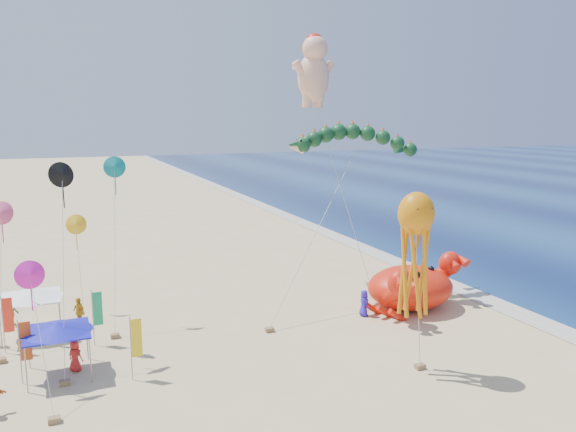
% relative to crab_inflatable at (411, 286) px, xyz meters
% --- Properties ---
extents(ground, '(320.00, 320.00, 0.00)m').
position_rel_crab_inflatable_xyz_m(ground, '(-6.14, -0.37, -1.53)').
color(ground, '#D1B784').
rests_on(ground, ground).
extents(foam_strip, '(320.00, 320.00, 0.00)m').
position_rel_crab_inflatable_xyz_m(foam_strip, '(5.86, -0.37, -1.52)').
color(foam_strip, silver).
rests_on(foam_strip, ground).
extents(crab_inflatable, '(7.93, 6.81, 3.48)m').
position_rel_crab_inflatable_xyz_m(crab_inflatable, '(0.00, 0.00, 0.00)').
color(crab_inflatable, red).
rests_on(crab_inflatable, ground).
extents(dragon_kite, '(13.49, 6.53, 11.72)m').
position_rel_crab_inflatable_xyz_m(dragon_kite, '(-1.74, 5.03, 9.10)').
color(dragon_kite, '#0F381C').
rests_on(dragon_kite, ground).
extents(cherub_kite, '(4.67, 4.64, 18.53)m').
position_rel_crab_inflatable_xyz_m(cherub_kite, '(-3.10, 8.80, 14.48)').
color(cherub_kite, '#FFBA9B').
rests_on(cherub_kite, ground).
extents(octopus_kite, '(1.81, 1.63, 9.02)m').
position_rel_crab_inflatable_xyz_m(octopus_kite, '(-5.44, -7.81, 4.92)').
color(octopus_kite, orange).
rests_on(octopus_kite, ground).
extents(canopy_blue, '(3.33, 3.33, 2.71)m').
position_rel_crab_inflatable_xyz_m(canopy_blue, '(-21.65, -1.64, 0.91)').
color(canopy_blue, gray).
rests_on(canopy_blue, ground).
extents(canopy_white, '(3.58, 3.58, 2.71)m').
position_rel_crab_inflatable_xyz_m(canopy_white, '(-23.03, 4.62, 0.91)').
color(canopy_white, gray).
rests_on(canopy_white, ground).
extents(feather_flags, '(6.46, 5.89, 3.20)m').
position_rel_crab_inflatable_xyz_m(feather_flags, '(-21.24, -0.43, 0.48)').
color(feather_flags, gray).
rests_on(feather_flags, ground).
extents(beachgoers, '(26.00, 12.50, 1.86)m').
position_rel_crab_inflatable_xyz_m(beachgoers, '(-19.16, 1.34, -0.67)').
color(beachgoers, red).
rests_on(beachgoers, ground).
extents(small_kites, '(7.61, 14.05, 10.34)m').
position_rel_crab_inflatable_xyz_m(small_kites, '(-21.09, 2.72, 5.26)').
color(small_kites, '#F01AB9').
rests_on(small_kites, ground).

